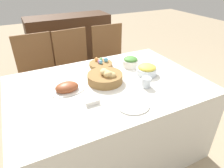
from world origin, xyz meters
name	(u,v)px	position (x,y,z in m)	size (l,w,h in m)	color
ground_plane	(109,146)	(0.00, 0.00, 0.00)	(12.00, 12.00, 0.00)	tan
dining_table	(108,118)	(0.00, 0.00, 0.36)	(1.60, 1.08, 0.73)	silver
chair_far_left	(39,74)	(-0.45, 0.91, 0.50)	(0.43, 0.43, 0.94)	brown
chair_far_center	(76,67)	(-0.01, 0.91, 0.50)	(0.45, 0.45, 0.94)	brown
chair_far_right	(111,60)	(0.47, 0.91, 0.50)	(0.44, 0.44, 0.94)	brown
sideboard	(70,47)	(0.15, 1.70, 0.48)	(1.22, 0.44, 0.97)	#3D2616
bread_basket	(105,77)	(-0.01, 0.04, 0.78)	(0.29, 0.29, 0.13)	olive
egg_basket	(101,64)	(0.09, 0.35, 0.75)	(0.23, 0.23, 0.08)	olive
ham_platter	(67,88)	(-0.33, 0.05, 0.75)	(0.28, 0.19, 0.07)	silver
green_salad_bowl	(130,62)	(0.34, 0.21, 0.78)	(0.16, 0.16, 0.10)	silver
pineapple_bowl	(147,70)	(0.39, 0.00, 0.78)	(0.19, 0.19, 0.10)	silver
dinner_plate	(132,104)	(0.03, -0.35, 0.73)	(0.24, 0.24, 0.01)	silver
fork	(114,110)	(-0.12, -0.35, 0.73)	(0.01, 0.19, 0.00)	silver
knife	(149,99)	(0.17, -0.35, 0.73)	(0.01, 0.19, 0.00)	silver
spoon	(153,98)	(0.20, -0.35, 0.73)	(0.01, 0.19, 0.00)	silver
drinking_cup	(146,82)	(0.25, -0.18, 0.77)	(0.08, 0.08, 0.08)	silver
butter_dish	(92,101)	(-0.22, -0.20, 0.75)	(0.10, 0.06, 0.03)	silver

